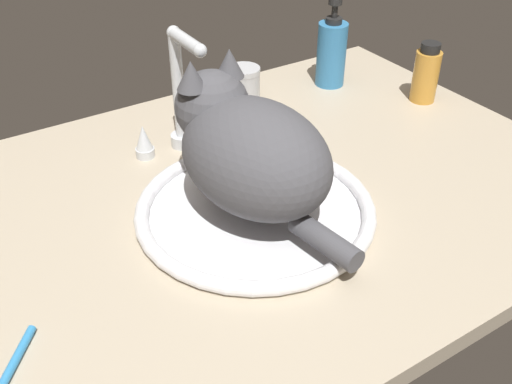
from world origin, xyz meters
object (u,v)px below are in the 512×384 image
at_px(sink_basin, 256,209).
at_px(faucet, 182,103).
at_px(soap_pump_bottle, 331,52).
at_px(metal_jar, 244,84).
at_px(amber_bottle, 426,74).
at_px(cat, 246,147).

height_order(sink_basin, faucet, faucet).
xyz_separation_m(faucet, soap_pump_bottle, (0.37, 0.07, -0.02)).
relative_size(sink_basin, metal_jar, 5.29).
bearing_deg(amber_bottle, soap_pump_bottle, 124.50).
relative_size(cat, metal_jar, 5.25).
xyz_separation_m(faucet, metal_jar, (0.18, 0.10, -0.05)).
bearing_deg(sink_basin, amber_bottle, 16.20).
distance_m(cat, soap_pump_bottle, 0.47).
bearing_deg(sink_basin, soap_pump_bottle, 38.73).
height_order(amber_bottle, metal_jar, amber_bottle).
xyz_separation_m(sink_basin, metal_jar, (0.18, 0.33, 0.02)).
relative_size(faucet, cat, 0.61).
bearing_deg(amber_bottle, metal_jar, 146.94).
distance_m(sink_basin, cat, 0.10).
bearing_deg(soap_pump_bottle, cat, -143.45).
distance_m(faucet, metal_jar, 0.22).
bearing_deg(sink_basin, faucet, 90.00).
height_order(sink_basin, amber_bottle, amber_bottle).
bearing_deg(faucet, soap_pump_bottle, 10.65).
bearing_deg(sink_basin, cat, 97.74).
xyz_separation_m(soap_pump_bottle, metal_jar, (-0.19, 0.03, -0.04)).
distance_m(amber_bottle, soap_pump_bottle, 0.19).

